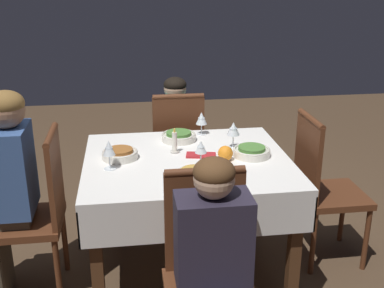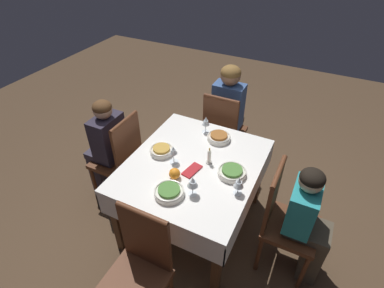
# 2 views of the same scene
# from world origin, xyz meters

# --- Properties ---
(ground_plane) EXTENTS (8.00, 8.00, 0.00)m
(ground_plane) POSITION_xyz_m (0.00, 0.00, 0.00)
(ground_plane) COLOR #4C3826
(dining_table) EXTENTS (1.15, 0.99, 0.73)m
(dining_table) POSITION_xyz_m (0.00, 0.00, 0.63)
(dining_table) COLOR white
(dining_table) RESTS_ON ground_plane
(chair_east) EXTENTS (0.39, 0.38, 0.94)m
(chair_east) POSITION_xyz_m (0.82, 0.07, 0.51)
(chair_east) COLOR #562D19
(chair_east) RESTS_ON ground_plane
(chair_north) EXTENTS (0.38, 0.39, 0.94)m
(chair_north) POSITION_xyz_m (0.01, 0.75, 0.51)
(chair_north) COLOR #562D19
(chair_north) RESTS_ON ground_plane
(chair_south) EXTENTS (0.38, 0.39, 0.94)m
(chair_south) POSITION_xyz_m (-0.02, -0.75, 0.51)
(chair_south) COLOR #562D19
(chair_south) RESTS_ON ground_plane
(chair_west) EXTENTS (0.39, 0.38, 0.94)m
(chair_west) POSITION_xyz_m (-0.82, -0.02, 0.51)
(chair_west) COLOR #562D19
(chair_west) RESTS_ON ground_plane
(person_adult_denim) EXTENTS (0.34, 0.30, 1.17)m
(person_adult_denim) POSITION_xyz_m (0.97, 0.07, 0.66)
(person_adult_denim) COLOR #4C4233
(person_adult_denim) RESTS_ON ground_plane
(person_child_dark) EXTENTS (0.30, 0.33, 1.06)m
(person_child_dark) POSITION_xyz_m (0.01, 0.91, 0.58)
(person_child_dark) COLOR #383342
(person_child_dark) RESTS_ON ground_plane
(person_child_teal) EXTENTS (0.30, 0.33, 1.01)m
(person_child_teal) POSITION_xyz_m (-0.02, -0.91, 0.56)
(person_child_teal) COLOR #4C4233
(person_child_teal) RESTS_ON ground_plane
(bowl_east) EXTENTS (0.20, 0.20, 0.06)m
(bowl_east) POSITION_xyz_m (0.37, -0.06, 0.75)
(bowl_east) COLOR silver
(bowl_east) RESTS_ON dining_table
(wine_glass_east) EXTENTS (0.07, 0.07, 0.16)m
(wine_glass_east) POSITION_xyz_m (0.43, 0.09, 0.84)
(wine_glass_east) COLOR white
(wine_glass_east) RESTS_ON dining_table
(bowl_north) EXTENTS (0.19, 0.19, 0.06)m
(bowl_north) POSITION_xyz_m (-0.00, 0.29, 0.75)
(bowl_north) COLOR silver
(bowl_north) RESTS_ON dining_table
(wine_glass_north) EXTENTS (0.07, 0.07, 0.15)m
(wine_glass_north) POSITION_xyz_m (-0.05, 0.14, 0.84)
(wine_glass_north) COLOR white
(wine_glass_north) RESTS_ON dining_table
(bowl_south) EXTENTS (0.21, 0.21, 0.06)m
(bowl_south) POSITION_xyz_m (0.01, -0.31, 0.75)
(bowl_south) COLOR silver
(bowl_south) RESTS_ON dining_table
(wine_glass_south) EXTENTS (0.07, 0.07, 0.15)m
(wine_glass_south) POSITION_xyz_m (-0.15, -0.41, 0.83)
(wine_glass_south) COLOR white
(wine_glass_south) RESTS_ON dining_table
(bowl_west) EXTENTS (0.21, 0.21, 0.06)m
(bowl_west) POSITION_xyz_m (-0.37, 0.01, 0.75)
(bowl_west) COLOR silver
(bowl_west) RESTS_ON dining_table
(wine_glass_west) EXTENTS (0.08, 0.08, 0.16)m
(wine_glass_west) POSITION_xyz_m (-0.29, -0.14, 0.84)
(wine_glass_west) COLOR white
(wine_glass_west) RESTS_ON dining_table
(candle_centerpiece) EXTENTS (0.05, 0.05, 0.15)m
(candle_centerpiece) POSITION_xyz_m (0.06, -0.11, 0.78)
(candle_centerpiece) COLOR beige
(candle_centerpiece) RESTS_ON dining_table
(orange_fruit) EXTENTS (0.08, 0.08, 0.08)m
(orange_fruit) POSITION_xyz_m (-0.21, 0.05, 0.77)
(orange_fruit) COLOR orange
(orange_fruit) RESTS_ON dining_table
(napkin_red_folded) EXTENTS (0.18, 0.11, 0.01)m
(napkin_red_folded) POSITION_xyz_m (-0.08, -0.03, 0.73)
(napkin_red_folded) COLOR #AD2328
(napkin_red_folded) RESTS_ON dining_table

